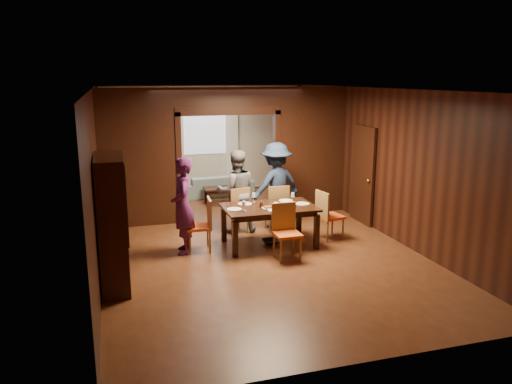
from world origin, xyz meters
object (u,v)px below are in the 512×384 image
object	(u,v)px
hutch	(112,222)
chair_near	(287,232)
coffee_table	(220,195)
chair_right	(330,215)
chair_far_r	(276,207)
dining_table	(269,226)
chair_left	(199,225)
person_purple	(183,206)
sofa	(216,185)
chair_far_l	(235,210)
person_navy	(276,186)
person_grey	(236,191)

from	to	relation	value
hutch	chair_near	bearing A→B (deg)	6.15
coffee_table	chair_right	world-z (taller)	chair_right
chair_far_r	hutch	size ratio (longest dim) A/B	0.48
dining_table	chair_far_r	world-z (taller)	chair_far_r
chair_far_r	coffee_table	bearing A→B (deg)	-73.49
chair_left	dining_table	bearing A→B (deg)	91.25
person_purple	coffee_table	size ratio (longest dim) A/B	2.19
sofa	chair_near	bearing A→B (deg)	87.77
dining_table	hutch	xyz separation A→B (m)	(-2.82, -1.10, 0.62)
coffee_table	chair_near	distance (m)	4.22
coffee_table	chair_far_l	bearing A→B (deg)	-95.16
chair_left	chair_far_r	xyz separation A→B (m)	(1.76, 0.82, 0.00)
sofa	chair_left	size ratio (longest dim) A/B	1.99
coffee_table	chair_left	size ratio (longest dim) A/B	0.82
sofa	chair_far_r	distance (m)	3.41
dining_table	chair_far_l	xyz separation A→B (m)	(-0.42, 0.92, 0.10)
chair_far_l	chair_near	world-z (taller)	same
chair_left	chair_far_l	bearing A→B (deg)	137.87
person_purple	hutch	distance (m)	1.69
person_purple	sofa	bearing A→B (deg)	166.12
chair_near	chair_far_l	bearing A→B (deg)	106.13
person_navy	coffee_table	xyz separation A→B (m)	(-0.69, 2.34, -0.70)
person_purple	sofa	size ratio (longest dim) A/B	0.91
person_grey	sofa	size ratio (longest dim) A/B	0.88
dining_table	hutch	distance (m)	3.09
chair_left	hutch	distance (m)	1.97
person_purple	chair_right	xyz separation A→B (m)	(2.87, -0.03, -0.39)
coffee_table	chair_far_l	size ratio (longest dim) A/B	0.82
person_grey	dining_table	size ratio (longest dim) A/B	0.99
person_grey	dining_table	xyz separation A→B (m)	(0.38, -1.00, -0.47)
person_grey	person_navy	distance (m)	0.88
person_grey	person_purple	bearing A→B (deg)	41.45
chair_right	chair_near	world-z (taller)	same
person_navy	dining_table	xyz separation A→B (m)	(-0.49, -1.07, -0.52)
sofa	chair_near	size ratio (longest dim) A/B	1.99
chair_left	chair_far_r	bearing A→B (deg)	119.54
person_purple	person_grey	distance (m)	1.53
person_navy	hutch	distance (m)	3.96
dining_table	chair_far_l	world-z (taller)	chair_far_l
person_purple	chair_left	xyz separation A→B (m)	(0.28, 0.02, -0.39)
sofa	chair_near	xyz separation A→B (m)	(0.19, -5.04, 0.20)
sofa	chair_left	xyz separation A→B (m)	(-1.21, -4.17, 0.20)
person_grey	coffee_table	size ratio (longest dim) A/B	2.12
person_purple	sofa	distance (m)	4.49
person_grey	hutch	world-z (taller)	hutch
coffee_table	chair_left	distance (m)	3.53
person_grey	chair_far_l	distance (m)	0.37
person_purple	dining_table	world-z (taller)	person_purple
chair_far_l	person_grey	bearing A→B (deg)	-133.93
chair_near	hutch	xyz separation A→B (m)	(-2.90, -0.31, 0.52)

